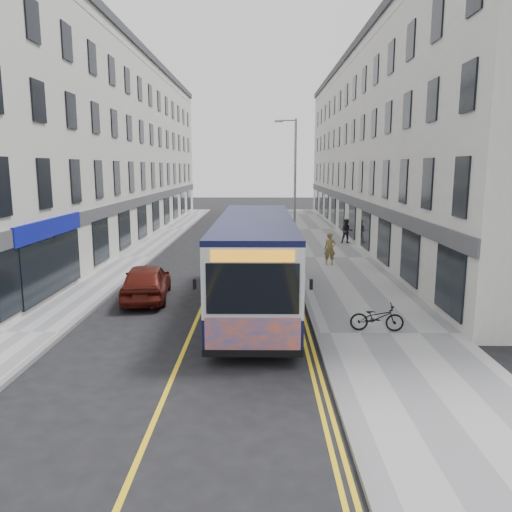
{
  "coord_description": "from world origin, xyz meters",
  "views": [
    {
      "loc": [
        2.23,
        -16.13,
        5.23
      ],
      "look_at": [
        2.02,
        4.08,
        1.6
      ],
      "focal_mm": 35.0,
      "sensor_mm": 36.0,
      "label": 1
    }
  ],
  "objects_px": {
    "car_maroon": "(146,281)",
    "city_bus": "(255,259)",
    "streetlamp": "(294,181)",
    "pedestrian_near": "(330,249)",
    "car_white": "(255,230)",
    "pedestrian_far": "(347,231)",
    "bicycle": "(377,317)"
  },
  "relations": [
    {
      "from": "car_maroon",
      "to": "city_bus",
      "type": "bearing_deg",
      "value": 159.54
    },
    {
      "from": "streetlamp",
      "to": "city_bus",
      "type": "bearing_deg",
      "value": -100.21
    },
    {
      "from": "pedestrian_near",
      "to": "car_white",
      "type": "distance_m",
      "value": 10.51
    },
    {
      "from": "streetlamp",
      "to": "pedestrian_far",
      "type": "height_order",
      "value": "streetlamp"
    },
    {
      "from": "bicycle",
      "to": "streetlamp",
      "type": "bearing_deg",
      "value": 10.94
    },
    {
      "from": "city_bus",
      "to": "bicycle",
      "type": "xyz_separation_m",
      "value": [
        3.86,
        -3.05,
        -1.3
      ]
    },
    {
      "from": "city_bus",
      "to": "pedestrian_far",
      "type": "height_order",
      "value": "city_bus"
    },
    {
      "from": "city_bus",
      "to": "pedestrian_far",
      "type": "bearing_deg",
      "value": 68.5
    },
    {
      "from": "city_bus",
      "to": "car_maroon",
      "type": "distance_m",
      "value": 4.63
    },
    {
      "from": "pedestrian_far",
      "to": "car_white",
      "type": "height_order",
      "value": "pedestrian_far"
    },
    {
      "from": "pedestrian_far",
      "to": "streetlamp",
      "type": "bearing_deg",
      "value": -137.58
    },
    {
      "from": "car_white",
      "to": "car_maroon",
      "type": "distance_m",
      "value": 16.9
    },
    {
      "from": "pedestrian_far",
      "to": "car_white",
      "type": "relative_size",
      "value": 0.38
    },
    {
      "from": "city_bus",
      "to": "bicycle",
      "type": "relative_size",
      "value": 7.0
    },
    {
      "from": "pedestrian_near",
      "to": "car_maroon",
      "type": "distance_m",
      "value": 10.58
    },
    {
      "from": "bicycle",
      "to": "pedestrian_near",
      "type": "bearing_deg",
      "value": 4.54
    },
    {
      "from": "streetlamp",
      "to": "pedestrian_near",
      "type": "bearing_deg",
      "value": -67.9
    },
    {
      "from": "streetlamp",
      "to": "car_white",
      "type": "relative_size",
      "value": 1.82
    },
    {
      "from": "car_white",
      "to": "pedestrian_far",
      "type": "bearing_deg",
      "value": -12.81
    },
    {
      "from": "city_bus",
      "to": "car_white",
      "type": "height_order",
      "value": "city_bus"
    },
    {
      "from": "pedestrian_near",
      "to": "streetlamp",
      "type": "bearing_deg",
      "value": 112.16
    },
    {
      "from": "city_bus",
      "to": "pedestrian_far",
      "type": "distance_m",
      "value": 16.35
    },
    {
      "from": "car_white",
      "to": "pedestrian_near",
      "type": "bearing_deg",
      "value": -59.76
    },
    {
      "from": "car_white",
      "to": "car_maroon",
      "type": "bearing_deg",
      "value": -96.66
    },
    {
      "from": "streetlamp",
      "to": "pedestrian_far",
      "type": "xyz_separation_m",
      "value": [
        3.83,
        3.23,
        -3.44
      ]
    },
    {
      "from": "city_bus",
      "to": "pedestrian_near",
      "type": "xyz_separation_m",
      "value": [
        3.84,
        7.79,
        -0.9
      ]
    },
    {
      "from": "streetlamp",
      "to": "bicycle",
      "type": "bearing_deg",
      "value": -83.51
    },
    {
      "from": "car_maroon",
      "to": "bicycle",
      "type": "bearing_deg",
      "value": 146.92
    },
    {
      "from": "streetlamp",
      "to": "pedestrian_near",
      "type": "distance_m",
      "value": 5.65
    },
    {
      "from": "bicycle",
      "to": "pedestrian_far",
      "type": "height_order",
      "value": "pedestrian_far"
    },
    {
      "from": "bicycle",
      "to": "car_white",
      "type": "xyz_separation_m",
      "value": [
        -4.08,
        20.54,
        0.16
      ]
    },
    {
      "from": "bicycle",
      "to": "pedestrian_far",
      "type": "xyz_separation_m",
      "value": [
        2.12,
        18.25,
        0.39
      ]
    }
  ]
}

